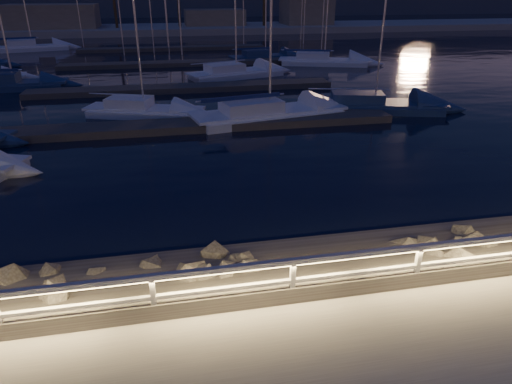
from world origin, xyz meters
TOP-DOWN VIEW (x-y plane):
  - ground at (0.00, 0.00)m, footprint 400.00×400.00m
  - harbor_water at (0.00, 31.22)m, footprint 400.00×440.00m
  - guard_rail at (-0.07, -0.00)m, footprint 44.11×0.12m
  - riprap at (3.52, 1.54)m, footprint 33.88×3.12m
  - floating_docks at (0.00, 32.50)m, footprint 22.00×36.00m
  - far_shore at (-0.12, 74.05)m, footprint 160.00×14.00m
  - sailboat_c at (4.13, 16.86)m, footprint 9.27×4.34m
  - sailboat_e at (-12.53, 28.96)m, footprint 7.52×2.32m
  - sailboat_f at (-2.85, 19.29)m, footprint 7.16×4.24m
  - sailboat_g at (4.43, 30.62)m, footprint 8.71×4.89m
  - sailboat_h at (10.97, 17.84)m, footprint 8.84×4.63m
  - sailboat_k at (8.97, 39.77)m, footprint 7.76×3.46m
  - sailboat_l at (13.95, 35.80)m, footprint 9.10×5.26m
  - sailboat_n at (-16.66, 52.80)m, footprint 8.79×4.34m

SIDE VIEW (x-z plane):
  - harbor_water at x=0.00m, z-range -1.27..-0.67m
  - floating_docks at x=0.00m, z-range -0.60..-0.20m
  - riprap at x=3.52m, z-range -0.93..0.48m
  - sailboat_k at x=8.97m, z-range -6.56..6.17m
  - sailboat_f at x=-2.85m, z-range -6.10..5.71m
  - sailboat_h at x=10.97m, z-range -7.38..7.03m
  - sailboat_l at x=13.95m, z-range -7.60..7.27m
  - sailboat_g at x=4.43m, z-range -7.29..6.97m
  - sailboat_e at x=-12.53m, z-range -6.55..6.26m
  - sailboat_c at x=4.13m, z-range -7.73..7.45m
  - sailboat_n at x=-16.66m, z-range -7.35..7.09m
  - ground at x=0.00m, z-range 0.00..0.00m
  - far_shore at x=-0.12m, z-range -2.31..2.89m
  - guard_rail at x=-0.07m, z-range 0.24..1.30m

